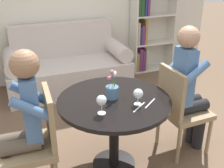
# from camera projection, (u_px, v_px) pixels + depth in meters

# --- Properties ---
(ground_plane) EXTENTS (16.00, 16.00, 0.00)m
(ground_plane) POSITION_uv_depth(u_px,v_px,m) (114.00, 165.00, 2.67)
(ground_plane) COLOR brown
(round_table) EXTENTS (0.97, 0.97, 0.71)m
(round_table) POSITION_uv_depth(u_px,v_px,m) (114.00, 113.00, 2.43)
(round_table) COLOR black
(round_table) RESTS_ON ground_plane
(couch) EXTENTS (1.73, 0.80, 0.92)m
(couch) POSITION_uv_depth(u_px,v_px,m) (68.00, 68.00, 4.11)
(couch) COLOR beige
(couch) RESTS_ON ground_plane
(bookshelf_right) EXTENTS (0.72, 0.28, 1.41)m
(bookshelf_right) POSITION_uv_depth(u_px,v_px,m) (147.00, 31.00, 4.64)
(bookshelf_right) COLOR silver
(bookshelf_right) RESTS_ON ground_plane
(chair_left) EXTENTS (0.44, 0.44, 0.90)m
(chair_left) POSITION_uv_depth(u_px,v_px,m) (37.00, 140.00, 2.21)
(chair_left) COLOR #937A56
(chair_left) RESTS_ON ground_plane
(chair_right) EXTENTS (0.44, 0.44, 0.90)m
(chair_right) POSITION_uv_depth(u_px,v_px,m) (180.00, 107.00, 2.68)
(chair_right) COLOR #937A56
(chair_right) RESTS_ON ground_plane
(person_left) EXTENTS (0.43, 0.35, 1.24)m
(person_left) POSITION_uv_depth(u_px,v_px,m) (22.00, 123.00, 2.12)
(person_left) COLOR brown
(person_left) RESTS_ON ground_plane
(person_right) EXTENTS (0.43, 0.35, 1.28)m
(person_right) POSITION_uv_depth(u_px,v_px,m) (189.00, 89.00, 2.64)
(person_right) COLOR black
(person_right) RESTS_ON ground_plane
(wine_glass_left) EXTENTS (0.08, 0.08, 0.15)m
(wine_glass_left) POSITION_uv_depth(u_px,v_px,m) (102.00, 101.00, 2.12)
(wine_glass_left) COLOR white
(wine_glass_left) RESTS_ON round_table
(wine_glass_right) EXTENTS (0.08, 0.08, 0.14)m
(wine_glass_right) POSITION_uv_depth(u_px,v_px,m) (138.00, 94.00, 2.26)
(wine_glass_right) COLOR white
(wine_glass_right) RESTS_ON round_table
(flower_vase) EXTENTS (0.11, 0.11, 0.26)m
(flower_vase) POSITION_uv_depth(u_px,v_px,m) (112.00, 89.00, 2.37)
(flower_vase) COLOR slate
(flower_vase) RESTS_ON round_table
(knife_left_setting) EXTENTS (0.16, 0.13, 0.00)m
(knife_left_setting) POSITION_uv_depth(u_px,v_px,m) (150.00, 103.00, 2.31)
(knife_left_setting) COLOR silver
(knife_left_setting) RESTS_ON round_table
(fork_left_setting) EXTENTS (0.16, 0.12, 0.00)m
(fork_left_setting) POSITION_uv_depth(u_px,v_px,m) (139.00, 107.00, 2.25)
(fork_left_setting) COLOR silver
(fork_left_setting) RESTS_ON round_table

